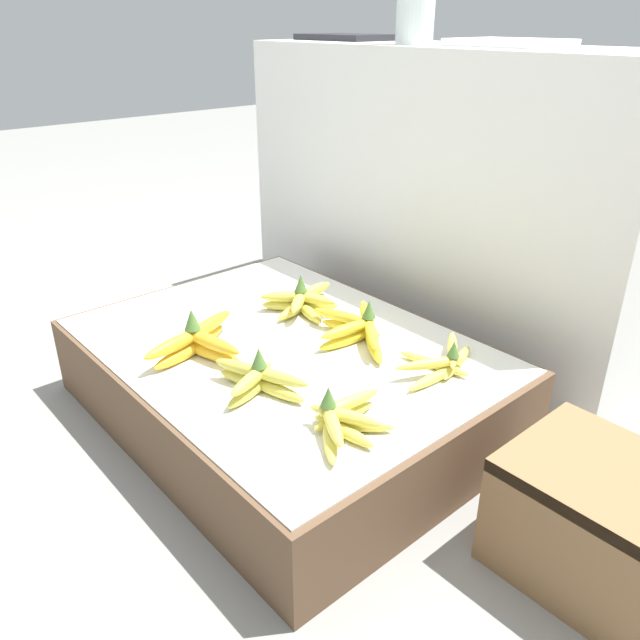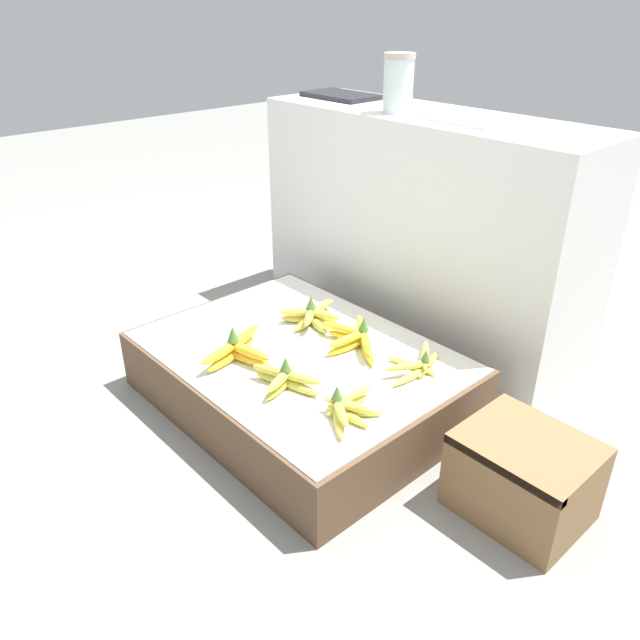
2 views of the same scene
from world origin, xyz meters
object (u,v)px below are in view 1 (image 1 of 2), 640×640
(banana_bunch_front_right, at_px, (342,420))
(banana_bunch_middle_midleft, at_px, (302,302))
(wooden_crate, at_px, (601,523))
(glass_jar, at_px, (416,4))
(banana_bunch_middle_right, at_px, (443,362))
(banana_bunch_front_midright, at_px, (258,379))
(banana_bunch_front_midleft, at_px, (198,341))
(foam_tray_white, at_px, (510,43))
(banana_bunch_middle_midright, at_px, (359,328))

(banana_bunch_front_right, bearing_deg, banana_bunch_middle_midleft, 148.30)
(wooden_crate, relative_size, glass_jar, 1.66)
(banana_bunch_middle_right, relative_size, glass_jar, 1.30)
(banana_bunch_middle_midleft, xyz_separation_m, banana_bunch_middle_right, (0.43, 0.03, -0.01))
(banana_bunch_front_right, height_order, banana_bunch_middle_right, banana_bunch_front_right)
(banana_bunch_middle_midleft, bearing_deg, banana_bunch_front_midright, -52.76)
(banana_bunch_front_midleft, bearing_deg, foam_tray_white, 80.19)
(banana_bunch_middle_right, bearing_deg, glass_jar, 140.09)
(banana_bunch_front_midleft, xyz_separation_m, glass_jar, (-0.10, 0.78, 0.68))
(banana_bunch_front_right, distance_m, banana_bunch_middle_right, 0.31)
(banana_bunch_middle_midleft, relative_size, banana_bunch_middle_right, 0.84)
(glass_jar, relative_size, foam_tray_white, 0.72)
(banana_bunch_front_midleft, bearing_deg, banana_bunch_front_right, 5.95)
(wooden_crate, height_order, banana_bunch_middle_midright, banana_bunch_middle_midright)
(banana_bunch_front_midleft, xyz_separation_m, banana_bunch_front_midright, (0.21, 0.01, -0.00))
(banana_bunch_front_midleft, relative_size, banana_bunch_middle_right, 1.10)
(banana_bunch_front_midleft, distance_m, banana_bunch_front_right, 0.43)
(banana_bunch_middle_midright, distance_m, banana_bunch_middle_right, 0.23)
(banana_bunch_front_midright, relative_size, glass_jar, 1.13)
(banana_bunch_front_midleft, bearing_deg, glass_jar, 97.26)
(banana_bunch_middle_midleft, bearing_deg, wooden_crate, -2.73)
(wooden_crate, xyz_separation_m, banana_bunch_middle_midleft, (-0.84, 0.04, 0.12))
(banana_bunch_front_midright, bearing_deg, banana_bunch_front_right, 9.54)
(banana_bunch_middle_midleft, height_order, glass_jar, glass_jar)
(banana_bunch_middle_midright, xyz_separation_m, banana_bunch_middle_right, (0.23, 0.03, -0.01))
(banana_bunch_front_midleft, xyz_separation_m, banana_bunch_front_right, (0.42, 0.04, -0.01))
(wooden_crate, distance_m, banana_bunch_middle_midright, 0.65)
(banana_bunch_front_midright, relative_size, banana_bunch_front_right, 1.05)
(banana_bunch_middle_midleft, distance_m, foam_tray_white, 0.82)
(banana_bunch_front_right, distance_m, banana_bunch_middle_midleft, 0.52)
(foam_tray_white, bearing_deg, banana_bunch_middle_midleft, -107.80)
(banana_bunch_front_midright, xyz_separation_m, glass_jar, (-0.31, 0.77, 0.68))
(banana_bunch_front_midleft, height_order, banana_bunch_front_midright, banana_bunch_front_midleft)
(foam_tray_white, bearing_deg, banana_bunch_front_right, -71.08)
(banana_bunch_front_midright, xyz_separation_m, banana_bunch_middle_midright, (-0.03, 0.31, -0.00))
(banana_bunch_middle_midleft, bearing_deg, banana_bunch_middle_midright, 0.84)
(banana_bunch_middle_midleft, distance_m, glass_jar, 0.83)
(banana_bunch_middle_midleft, relative_size, banana_bunch_middle_midright, 0.77)
(wooden_crate, bearing_deg, banana_bunch_front_midleft, -161.03)
(wooden_crate, height_order, glass_jar, glass_jar)
(banana_bunch_middle_midleft, height_order, banana_bunch_middle_right, banana_bunch_middle_midleft)
(banana_bunch_middle_midright, relative_size, glass_jar, 1.43)
(banana_bunch_front_right, xyz_separation_m, foam_tray_white, (-0.28, 0.81, 0.60))
(banana_bunch_front_midleft, distance_m, foam_tray_white, 1.05)
(banana_bunch_middle_midright, relative_size, banana_bunch_middle_right, 1.10)
(banana_bunch_front_midright, distance_m, banana_bunch_middle_right, 0.40)
(banana_bunch_front_midleft, xyz_separation_m, banana_bunch_middle_midright, (0.18, 0.32, -0.00))
(wooden_crate, distance_m, banana_bunch_middle_right, 0.43)
(banana_bunch_middle_midright, bearing_deg, banana_bunch_front_midleft, -119.17)
(banana_bunch_front_right, relative_size, foam_tray_white, 0.78)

